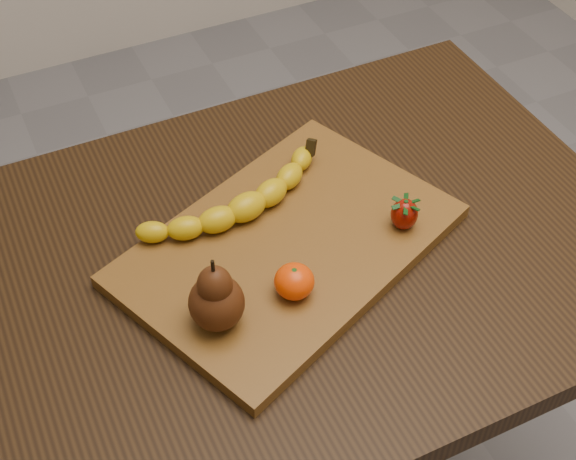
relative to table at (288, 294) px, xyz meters
name	(u,v)px	position (x,y,z in m)	size (l,w,h in m)	color
table	(288,294)	(0.00, 0.00, 0.00)	(1.00, 0.70, 0.76)	black
cutting_board	(288,245)	(0.00, 0.00, 0.11)	(0.45, 0.30, 0.02)	brown
banana	(246,207)	(-0.03, 0.06, 0.14)	(0.26, 0.07, 0.04)	#DDB80A
pear	(216,292)	(-0.14, -0.09, 0.17)	(0.07, 0.07, 0.11)	#48210B
mandarin	(294,281)	(-0.03, -0.09, 0.14)	(0.05, 0.05, 0.04)	#FF4102
strawberry	(404,213)	(0.16, -0.04, 0.14)	(0.04, 0.04, 0.05)	#870E03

